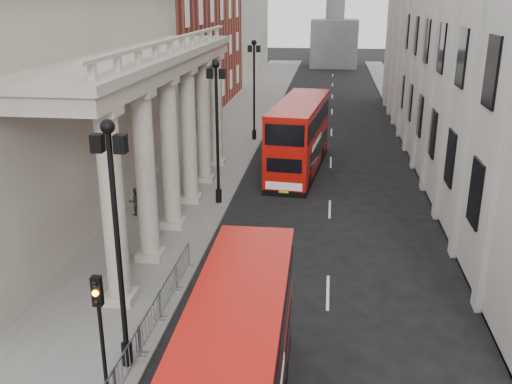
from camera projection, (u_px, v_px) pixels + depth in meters
name	position (u px, v px, depth m)	size (l,w,h in m)	color
sidewalk_west	(213.00, 157.00, 43.79)	(6.00, 140.00, 0.12)	slate
sidewalk_east	(434.00, 165.00, 41.77)	(3.00, 140.00, 0.12)	slate
kerb	(251.00, 159.00, 43.42)	(0.20, 140.00, 0.14)	slate
portico_building	(34.00, 107.00, 31.52)	(9.00, 28.00, 12.00)	gray
brick_building	(173.00, 4.00, 58.02)	(9.00, 32.00, 22.00)	maroon
west_building_far	(228.00, 8.00, 88.35)	(9.00, 30.00, 20.00)	gray
lamp_post_south	(117.00, 232.00, 17.54)	(1.05, 0.44, 8.32)	black
lamp_post_mid	(217.00, 123.00, 32.54)	(1.05, 0.44, 8.32)	black
lamp_post_north	(254.00, 83.00, 47.54)	(1.05, 0.44, 8.32)	black
traffic_light	(100.00, 318.00, 16.22)	(0.28, 0.33, 4.30)	black
bus_near	(236.00, 372.00, 15.20)	(2.61, 10.21, 4.39)	#B20F08
bus_far	(299.00, 135.00, 39.76)	(3.93, 11.78, 4.99)	#AC0E07
pedestrian_a	(112.00, 253.00, 25.15)	(0.68, 0.45, 1.87)	black
pedestrian_b	(136.00, 201.00, 31.92)	(0.76, 0.59, 1.56)	black
pedestrian_c	(191.00, 179.00, 35.26)	(0.94, 0.61, 1.93)	black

